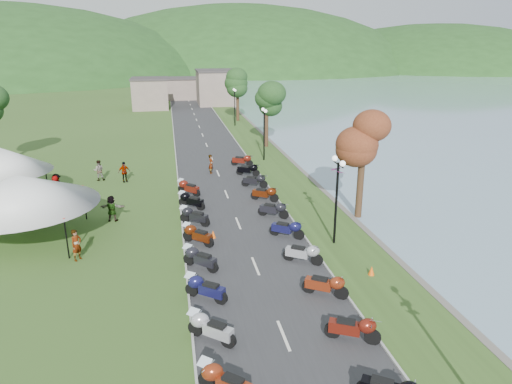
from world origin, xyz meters
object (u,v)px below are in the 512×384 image
vendor_tent_main (21,208)px  pedestrian_c (59,197)px  pedestrian_b (100,180)px  pedestrian_a (78,260)px

vendor_tent_main → pedestrian_c: bearing=89.3°
vendor_tent_main → pedestrian_b: (2.57, 12.01, -2.00)m
pedestrian_a → pedestrian_b: (-0.85, 15.21, 0.00)m
vendor_tent_main → pedestrian_c: (0.09, 8.15, -2.00)m
pedestrian_c → vendor_tent_main: bearing=-40.3°
vendor_tent_main → pedestrian_b: vendor_tent_main is taller
vendor_tent_main → pedestrian_c: vendor_tent_main is taller
pedestrian_a → pedestrian_c: 11.82m
pedestrian_c → pedestrian_a: bearing=-23.4°
pedestrian_b → pedestrian_c: bearing=52.0°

